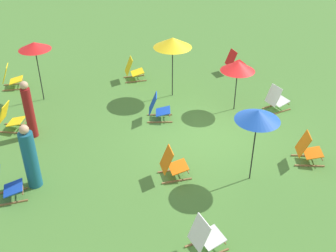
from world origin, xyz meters
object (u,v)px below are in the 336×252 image
(deckchair_4, at_px, (276,99))
(deckchair_9, at_px, (10,118))
(deckchair_6, at_px, (158,108))
(umbrella_2, at_px, (34,46))
(umbrella_0, at_px, (238,66))
(person_1, at_px, (29,110))
(deckchair_0, at_px, (133,70))
(deckchair_8, at_px, (308,150))
(person_0, at_px, (30,158))
(deckchair_10, at_px, (172,165))
(umbrella_1, at_px, (258,116))
(deckchair_2, at_px, (11,78))
(deckchair_5, at_px, (234,62))
(deckchair_3, at_px, (5,186))
(deckchair_1, at_px, (205,237))
(umbrella_3, at_px, (173,43))

(deckchair_4, xyz_separation_m, deckchair_9, (0.51, 8.02, 0.00))
(deckchair_6, distance_m, umbrella_2, 4.27)
(umbrella_0, relative_size, person_1, 0.95)
(deckchair_0, relative_size, deckchair_8, 0.98)
(person_0, bearing_deg, deckchair_8, -12.94)
(deckchair_10, height_order, person_1, person_1)
(deckchair_9, relative_size, umbrella_1, 0.45)
(deckchair_9, bearing_deg, deckchair_4, -76.29)
(deckchair_9, bearing_deg, umbrella_1, -103.38)
(person_1, bearing_deg, deckchair_0, -58.59)
(person_1, bearing_deg, deckchair_2, 3.87)
(deckchair_4, height_order, deckchair_5, same)
(deckchair_8, bearing_deg, deckchair_5, 14.05)
(deckchair_4, relative_size, umbrella_1, 0.44)
(deckchair_5, height_order, person_0, person_0)
(deckchair_3, relative_size, deckchair_9, 0.96)
(deckchair_5, bearing_deg, deckchair_4, 177.50)
(deckchair_6, bearing_deg, umbrella_1, -141.95)
(umbrella_0, bearing_deg, deckchair_5, -19.00)
(deckchair_1, height_order, umbrella_0, umbrella_0)
(deckchair_5, bearing_deg, deckchair_0, 80.46)
(deckchair_0, xyz_separation_m, deckchair_8, (-5.77, -3.75, 0.00))
(deckchair_2, distance_m, deckchair_5, 7.97)
(umbrella_1, bearing_deg, deckchair_10, 76.13)
(deckchair_4, height_order, person_1, person_1)
(deckchair_2, relative_size, deckchair_4, 0.97)
(deckchair_1, distance_m, person_1, 6.20)
(umbrella_2, bearing_deg, person_0, -180.00)
(deckchair_5, bearing_deg, deckchair_9, 99.47)
(deckchair_1, height_order, deckchair_5, same)
(person_0, bearing_deg, deckchair_3, -157.11)
(umbrella_0, bearing_deg, umbrella_3, 52.92)
(deckchair_4, bearing_deg, deckchair_9, 70.35)
(deckchair_9, xyz_separation_m, person_0, (-2.73, -0.82, 0.42))
(umbrella_0, bearing_deg, deckchair_9, 88.38)
(deckchair_4, distance_m, deckchair_5, 3.04)
(umbrella_3, xyz_separation_m, person_1, (-1.61, 4.40, -1.02))
(deckchair_5, relative_size, person_1, 0.49)
(deckchair_4, relative_size, umbrella_2, 0.43)
(umbrella_1, bearing_deg, person_1, 60.20)
(deckchair_0, bearing_deg, deckchair_9, 121.12)
(deckchair_1, relative_size, deckchair_5, 1.03)
(deckchair_6, distance_m, umbrella_1, 3.93)
(deckchair_3, bearing_deg, deckchair_5, -58.32)
(deckchair_4, distance_m, deckchair_8, 2.71)
(deckchair_1, height_order, deckchair_9, same)
(deckchair_3, bearing_deg, deckchair_2, -0.44)
(deckchair_10, bearing_deg, deckchair_9, 50.29)
(deckchair_5, distance_m, person_1, 7.68)
(deckchair_1, distance_m, deckchair_9, 6.96)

